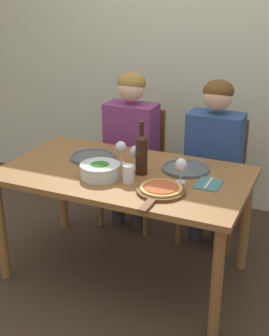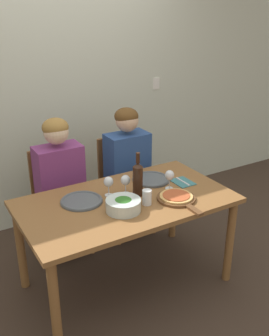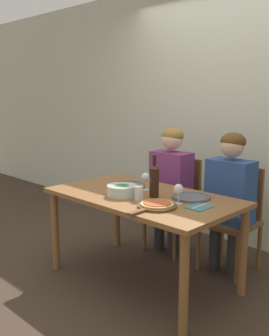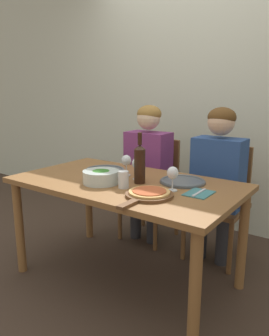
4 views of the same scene
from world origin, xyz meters
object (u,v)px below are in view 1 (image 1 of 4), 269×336
wine_glass_left (121,148)px  person_woman (131,137)px  person_man (214,149)px  pizza_on_board (161,190)px  wine_bottle (141,153)px  broccoli_bowl (100,170)px  water_tumbler (128,174)px  chair_left (136,162)px  dinner_plate_left (93,157)px  dinner_plate_right (186,168)px  wine_glass_right (181,166)px  wine_glass_centre (136,153)px  chair_right (216,175)px  fork_on_napkin (209,184)px

wine_glass_left → person_woman: bearing=108.0°
person_man → pizza_on_board: size_ratio=2.89×
wine_bottle → broccoli_bowl: bearing=-143.8°
pizza_on_board → wine_glass_left: bearing=141.7°
broccoli_bowl → water_tumbler: water_tumbler is taller
chair_left → dinner_plate_left: size_ratio=2.99×
dinner_plate_right → wine_glass_right: (0.03, -0.20, 0.10)m
person_woman → wine_glass_right: size_ratio=8.01×
person_man → pizza_on_board: (-0.08, -0.84, 0.02)m
wine_bottle → dinner_plate_left: bearing=164.2°
dinner_plate_right → wine_glass_centre: (-0.29, -0.11, 0.10)m
chair_left → wine_bottle: wine_bottle is taller
chair_right → dinner_plate_right: (-0.06, -0.57, 0.26)m
chair_right → wine_bottle: (-0.28, -0.75, 0.39)m
dinner_plate_right → wine_glass_right: wine_glass_right is taller
chair_right → person_woman: 0.70m
dinner_plate_left → water_tumbler: bearing=-34.9°
broccoli_bowl → water_tumbler: size_ratio=2.21×
chair_left → wine_bottle: 0.91m
chair_left → wine_glass_left: chair_left is taller
wine_bottle → dinner_plate_left: size_ratio=1.11×
chair_right → fork_on_napkin: bearing=-79.6°
chair_left → dinner_plate_right: (0.59, -0.57, 0.26)m
chair_left → fork_on_napkin: (0.78, -0.74, 0.25)m
dinner_plate_left → wine_glass_left: (0.21, -0.01, 0.10)m
chair_right → pizza_on_board: chair_right is taller
person_woman → dinner_plate_left: bearing=-94.2°
person_man → dinner_plate_right: bearing=-97.0°
wine_glass_left → water_tumbler: wine_glass_left is taller
wine_glass_left → wine_glass_right: 0.47m
wine_bottle → wine_glass_right: 0.26m
chair_right → wine_glass_right: bearing=-91.7°
chair_left → wine_glass_right: (0.62, -0.77, 0.36)m
chair_left → pizza_on_board: bearing=-59.4°
wine_glass_left → dinner_plate_left: bearing=177.0°
person_woman → water_tumbler: 0.86m
person_woman → water_tumbler: bearing=-66.5°
pizza_on_board → wine_glass_centre: size_ratio=2.77×
wine_bottle → dinner_plate_right: (0.23, 0.17, -0.12)m
chair_left → fork_on_napkin: bearing=-43.4°
wine_glass_left → wine_glass_right: size_ratio=1.00×
broccoli_bowl → dinner_plate_right: size_ratio=0.80×
chair_right → person_man: bearing=-90.0°
chair_left → person_woman: 0.27m
person_woman → chair_right: bearing=9.8°
wine_bottle → broccoli_bowl: 0.27m
chair_right → person_man: person_man is taller
wine_glass_right → water_tumbler: (-0.28, -0.12, -0.05)m
dinner_plate_left → fork_on_napkin: dinner_plate_left is taller
person_woman → broccoli_bowl: size_ratio=5.04×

